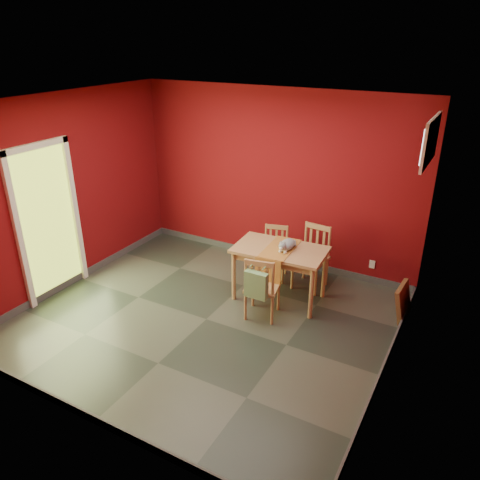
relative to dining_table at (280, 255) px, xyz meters
The scene contains 13 objects.
ground 1.29m from the dining_table, 122.33° to the right, with size 4.50×4.50×0.00m, color #2D342D.
room_shell 1.27m from the dining_table, 122.33° to the right, with size 4.50×4.50×4.50m.
doorway 3.16m from the dining_table, 154.65° to the right, with size 0.06×1.01×2.13m.
window 2.35m from the dining_table, ahead, with size 0.05×0.90×0.50m.
outlet_plate 1.50m from the dining_table, 46.23° to the left, with size 0.08×0.01×0.12m, color silver.
dining_table is the anchor object (origin of this frame).
table_runner 0.13m from the dining_table, 90.00° to the right, with size 0.40×0.76×0.38m.
chair_far_left 0.68m from the dining_table, 120.82° to the left, with size 0.45×0.45×0.79m.
chair_far_right 0.63m from the dining_table, 64.29° to the left, with size 0.47×0.47×0.92m.
chair_near 0.58m from the dining_table, 90.42° to the right, with size 0.48×0.48×0.87m.
tote_bag 0.75m from the dining_table, 88.28° to the right, with size 0.29×0.18×0.41m.
cat 0.21m from the dining_table, 15.36° to the left, with size 0.19×0.37×0.19m, color slate, non-canonical shape.
picture_frame 1.69m from the dining_table, 11.75° to the left, with size 0.18×0.47×0.46m.
Camera 1 is at (2.84, -4.25, 3.41)m, focal length 35.00 mm.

